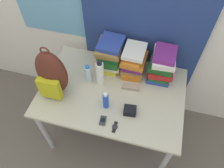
{
  "coord_description": "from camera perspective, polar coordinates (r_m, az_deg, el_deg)",
  "views": [
    {
      "loc": [
        0.29,
        -0.66,
        2.36
      ],
      "look_at": [
        0.0,
        0.43,
        0.87
      ],
      "focal_mm": 35.0,
      "sensor_mm": 36.0,
      "label": 1
    }
  ],
  "objects": [
    {
      "name": "desk",
      "position": [
        2.01,
        -0.0,
        -3.2
      ],
      "size": [
        1.27,
        0.86,
        0.77
      ],
      "color": "#B7B299",
      "rests_on": "ground_plane"
    },
    {
      "name": "book_stack_left",
      "position": [
        2.01,
        -0.42,
        7.77
      ],
      "size": [
        0.23,
        0.27,
        0.31
      ],
      "color": "yellow",
      "rests_on": "desk"
    },
    {
      "name": "book_stack_right",
      "position": [
        1.98,
        12.88,
        4.94
      ],
      "size": [
        0.23,
        0.28,
        0.32
      ],
      "color": "navy",
      "rests_on": "desk"
    },
    {
      "name": "camera_pouch",
      "position": [
        1.8,
        4.7,
        -6.93
      ],
      "size": [
        0.11,
        0.09,
        0.06
      ],
      "color": "black",
      "rests_on": "desk"
    },
    {
      "name": "water_bottle",
      "position": [
        1.96,
        -6.25,
        2.69
      ],
      "size": [
        0.06,
        0.06,
        0.19
      ],
      "color": "silver",
      "rests_on": "desk"
    },
    {
      "name": "backpack",
      "position": [
        1.83,
        -15.44,
        2.42
      ],
      "size": [
        0.26,
        0.2,
        0.51
      ],
      "color": "#512319",
      "rests_on": "desk"
    },
    {
      "name": "sunglasses_case",
      "position": [
        1.95,
        4.91,
        -0.8
      ],
      "size": [
        0.15,
        0.07,
        0.04
      ],
      "color": "gray",
      "rests_on": "desk"
    },
    {
      "name": "sports_bottle",
      "position": [
        1.9,
        -3.16,
        2.83
      ],
      "size": [
        0.07,
        0.07,
        0.27
      ],
      "color": "white",
      "rests_on": "desk"
    },
    {
      "name": "sunscreen_bottle",
      "position": [
        1.78,
        -1.66,
        -4.4
      ],
      "size": [
        0.05,
        0.05,
        0.18
      ],
      "color": "blue",
      "rests_on": "desk"
    },
    {
      "name": "book_stack_center",
      "position": [
        1.99,
        5.7,
        6.02
      ],
      "size": [
        0.23,
        0.29,
        0.28
      ],
      "color": "orange",
      "rests_on": "desk"
    },
    {
      "name": "wristwatch",
      "position": [
        1.76,
        0.74,
        -11.14
      ],
      "size": [
        0.04,
        0.1,
        0.01
      ],
      "color": "black",
      "rests_on": "desk"
    },
    {
      "name": "curtain_blue",
      "position": [
        1.91,
        8.57,
        16.73
      ],
      "size": [
        1.08,
        0.04,
        2.5
      ],
      "color": "navy",
      "rests_on": "ground_plane"
    },
    {
      "name": "ground_plane",
      "position": [
        2.46,
        -2.74,
        -20.38
      ],
      "size": [
        12.0,
        12.0,
        0.0
      ],
      "primitive_type": "plane",
      "color": "#665B51"
    },
    {
      "name": "wall_back",
      "position": [
        1.97,
        3.93,
        18.51
      ],
      "size": [
        6.0,
        0.06,
        2.5
      ],
      "color": "silver",
      "rests_on": "ground_plane"
    },
    {
      "name": "cell_phone",
      "position": [
        1.78,
        -2.39,
        -9.52
      ],
      "size": [
        0.05,
        0.08,
        0.02
      ],
      "color": "#2D2D33",
      "rests_on": "desk"
    }
  ]
}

